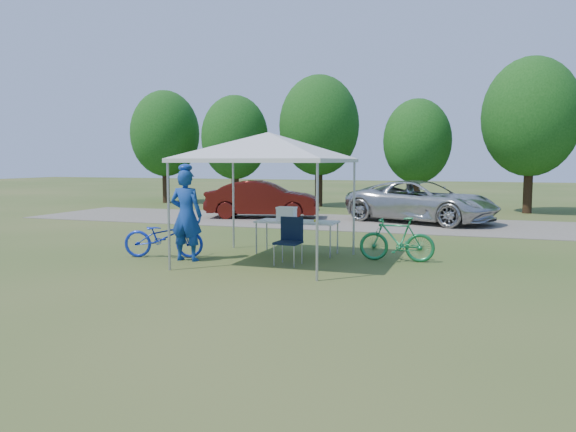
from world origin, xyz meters
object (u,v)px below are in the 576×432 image
at_px(folding_chair, 290,236).
at_px(bike_blue, 164,237).
at_px(cooler, 287,214).
at_px(cyclist, 186,215).
at_px(minivan, 422,201).
at_px(sedan, 263,199).
at_px(bike_green, 397,239).
at_px(folding_table, 297,223).

bearing_deg(folding_chair, bike_blue, -173.50).
height_order(cooler, cyclist, cyclist).
bearing_deg(cyclist, minivan, -115.51).
bearing_deg(cyclist, folding_chair, -173.18).
height_order(cooler, sedan, sedan).
distance_m(cooler, minivan, 7.93).
height_order(bike_blue, sedan, sedan).
distance_m(minivan, sedan, 5.77).
distance_m(cooler, bike_green, 2.62).
bearing_deg(minivan, cyclist, 177.06).
relative_size(cyclist, bike_green, 1.24).
bearing_deg(cyclist, folding_table, -142.43).
height_order(folding_table, folding_chair, folding_chair).
xyz_separation_m(cyclist, bike_blue, (-0.68, 0.19, -0.51)).
xyz_separation_m(cyclist, bike_green, (4.27, 1.38, -0.50)).
relative_size(folding_table, minivan, 0.36).
xyz_separation_m(cyclist, sedan, (-1.76, 8.83, -0.27)).
bearing_deg(sedan, bike_blue, 173.94).
bearing_deg(bike_blue, folding_table, -77.18).
xyz_separation_m(cooler, minivan, (2.30, 7.59, -0.18)).
relative_size(minivan, sedan, 1.24).
bearing_deg(folding_table, bike_green, -5.82).
height_order(bike_green, sedan, sedan).
height_order(minivan, sedan, minivan).
relative_size(folding_table, folding_chair, 1.91).
height_order(cooler, minivan, minivan).
bearing_deg(bike_green, sedan, -144.79).
xyz_separation_m(folding_chair, bike_green, (2.05, 1.04, -0.10)).
height_order(folding_chair, sedan, sedan).
relative_size(folding_table, sedan, 0.44).
xyz_separation_m(bike_blue, sedan, (-1.07, 8.64, 0.24)).
xyz_separation_m(minivan, sedan, (-5.76, -0.38, -0.03)).
bearing_deg(bike_blue, folding_chair, -102.54).
bearing_deg(minivan, cooler, -176.31).
bearing_deg(bike_green, minivan, 178.20).
distance_m(cooler, sedan, 8.00).
distance_m(cyclist, bike_green, 4.52).
distance_m(folding_chair, bike_blue, 2.91).
distance_m(folding_table, folding_chair, 1.31).
bearing_deg(cooler, sedan, 115.62).
bearing_deg(bike_green, folding_table, -99.60).
relative_size(cyclist, minivan, 0.38).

